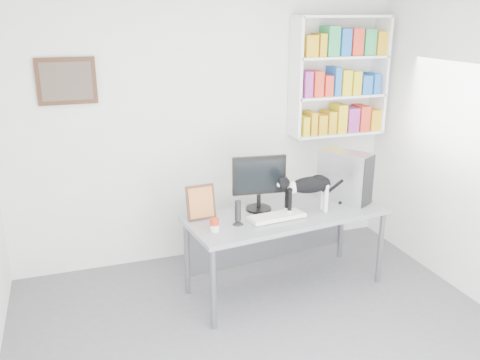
% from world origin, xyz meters
% --- Properties ---
extents(room, '(4.01, 4.01, 2.70)m').
position_xyz_m(room, '(0.00, 0.00, 1.35)').
color(room, '#5A5B60').
rests_on(room, ground).
extents(bookshelf, '(1.03, 0.28, 1.24)m').
position_xyz_m(bookshelf, '(1.40, 1.85, 1.85)').
color(bookshelf, white).
rests_on(bookshelf, room).
extents(wall_art, '(0.52, 0.04, 0.42)m').
position_xyz_m(wall_art, '(-1.30, 1.97, 1.90)').
color(wall_art, '#432215').
rests_on(wall_art, room).
extents(desk, '(1.90, 0.93, 0.76)m').
position_xyz_m(desk, '(0.47, 1.01, 0.38)').
color(desk, gray).
rests_on(desk, room).
extents(monitor, '(0.51, 0.29, 0.52)m').
position_xyz_m(monitor, '(0.25, 1.17, 1.02)').
color(monitor, black).
rests_on(monitor, desk).
extents(keyboard, '(0.52, 0.24, 0.04)m').
position_xyz_m(keyboard, '(0.32, 0.92, 0.78)').
color(keyboard, silver).
rests_on(keyboard, desk).
extents(pc_tower, '(0.43, 0.53, 0.48)m').
position_xyz_m(pc_tower, '(1.11, 1.14, 1.00)').
color(pc_tower, silver).
rests_on(pc_tower, desk).
extents(speaker, '(0.12, 0.12, 0.22)m').
position_xyz_m(speaker, '(-0.04, 0.91, 0.87)').
color(speaker, black).
rests_on(speaker, desk).
extents(leaning_print, '(0.26, 0.12, 0.32)m').
position_xyz_m(leaning_print, '(-0.30, 1.14, 0.92)').
color(leaning_print, '#432215').
rests_on(leaning_print, desk).
extents(soup_can, '(0.10, 0.10, 0.11)m').
position_xyz_m(soup_can, '(-0.27, 0.83, 0.82)').
color(soup_can, '#B3290F').
rests_on(soup_can, desk).
extents(cat, '(0.58, 0.17, 0.35)m').
position_xyz_m(cat, '(0.65, 0.96, 0.94)').
color(cat, black).
rests_on(cat, desk).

